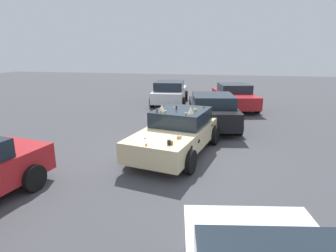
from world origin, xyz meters
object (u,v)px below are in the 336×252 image
parked_sedan_row_back_center (234,96)px  parked_sedan_behind_left (170,92)px  art_car_decorated (178,132)px  parked_sedan_far_right (212,110)px

parked_sedan_row_back_center → parked_sedan_behind_left: bearing=-112.8°
parked_sedan_behind_left → parked_sedan_row_back_center: (-0.67, -3.89, -0.03)m
art_car_decorated → parked_sedan_behind_left: 8.66m
parked_sedan_far_right → parked_sedan_behind_left: (4.95, 2.83, -0.02)m
art_car_decorated → parked_sedan_behind_left: (8.45, 1.90, 0.02)m
art_car_decorated → parked_sedan_far_right: size_ratio=1.03×
art_car_decorated → parked_sedan_behind_left: art_car_decorated is taller
parked_sedan_row_back_center → parked_sedan_far_right: bearing=-26.9°
art_car_decorated → parked_sedan_behind_left: size_ratio=1.08×
parked_sedan_behind_left → parked_sedan_row_back_center: size_ratio=0.96×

